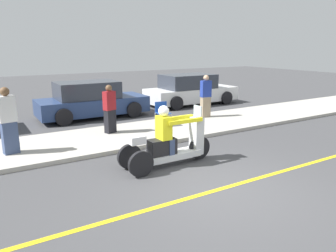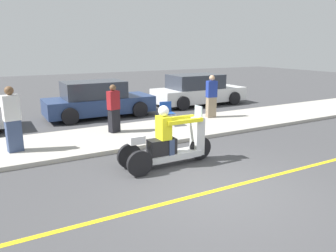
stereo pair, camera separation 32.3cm
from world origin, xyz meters
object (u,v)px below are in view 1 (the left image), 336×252
object	(u,v)px
spectator_far_back	(8,122)
parked_car_lot_left	(190,90)
folding_chair_curbside	(162,111)
spectator_mid_group	(110,110)
parked_car_lot_far	(91,101)
motorcycle_trike	(168,144)
spectator_near_curb	(206,97)

from	to	relation	value
spectator_far_back	parked_car_lot_left	size ratio (longest dim) A/B	0.38
spectator_far_back	folding_chair_curbside	world-z (taller)	spectator_far_back
spectator_far_back	parked_car_lot_left	bearing A→B (deg)	25.74
spectator_mid_group	parked_car_lot_far	xyz separation A→B (m)	(0.42, 3.12, -0.17)
parked_car_lot_far	parked_car_lot_left	world-z (taller)	parked_car_lot_left
folding_chair_curbside	parked_car_lot_left	bearing A→B (deg)	43.61
motorcycle_trike	spectator_mid_group	bearing A→B (deg)	93.54
motorcycle_trike	spectator_far_back	bearing A→B (deg)	140.56
motorcycle_trike	parked_car_lot_far	distance (m)	6.39
spectator_mid_group	parked_car_lot_left	bearing A→B (deg)	32.13
spectator_far_back	folding_chair_curbside	xyz separation A→B (m)	(4.97, 0.67, -0.34)
spectator_far_back	spectator_mid_group	bearing A→B (deg)	11.76
spectator_far_back	motorcycle_trike	bearing A→B (deg)	-39.44
spectator_far_back	folding_chair_curbside	distance (m)	5.03
spectator_mid_group	folding_chair_curbside	distance (m)	1.98
spectator_near_curb	folding_chair_curbside	world-z (taller)	spectator_near_curb
motorcycle_trike	parked_car_lot_far	world-z (taller)	motorcycle_trike
motorcycle_trike	spectator_mid_group	xyz separation A→B (m)	(-0.20, 3.26, 0.33)
motorcycle_trike	spectator_mid_group	size ratio (longest dim) A/B	1.57
spectator_mid_group	parked_car_lot_left	size ratio (longest dim) A/B	0.34
parked_car_lot_far	spectator_near_curb	bearing A→B (deg)	-37.06
motorcycle_trike	folding_chair_curbside	bearing A→B (deg)	61.89
spectator_near_curb	folding_chair_curbside	bearing A→B (deg)	-172.37
spectator_far_back	parked_car_lot_left	distance (m)	9.60
folding_chair_curbside	spectator_near_curb	bearing A→B (deg)	7.63
spectator_mid_group	spectator_far_back	distance (m)	3.07
spectator_far_back	parked_car_lot_far	size ratio (longest dim) A/B	0.40
folding_chair_curbside	parked_car_lot_left	xyz separation A→B (m)	(3.67, 3.50, 0.08)
motorcycle_trike	spectator_far_back	world-z (taller)	spectator_far_back
motorcycle_trike	folding_chair_curbside	distance (m)	3.75
motorcycle_trike	parked_car_lot_left	distance (m)	8.71
motorcycle_trike	spectator_near_curb	bearing A→B (deg)	42.60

